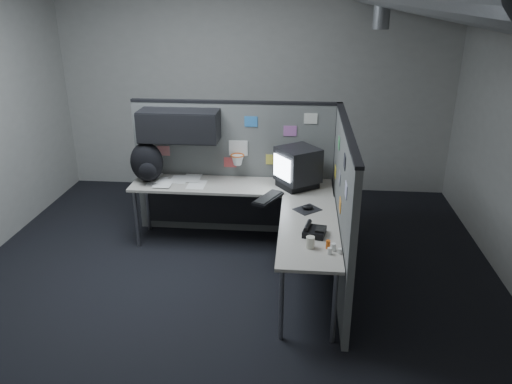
# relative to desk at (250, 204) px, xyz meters

# --- Properties ---
(room) EXTENTS (5.62, 5.62, 3.22)m
(room) POSITION_rel_desk_xyz_m (0.41, -0.70, 1.48)
(room) COLOR black
(room) RESTS_ON ground
(partition_back) EXTENTS (2.44, 0.42, 1.63)m
(partition_back) POSITION_rel_desk_xyz_m (-0.40, 0.53, 0.38)
(partition_back) COLOR #5D5F5D
(partition_back) RESTS_ON ground
(partition_right) EXTENTS (0.07, 2.23, 1.63)m
(partition_right) POSITION_rel_desk_xyz_m (0.95, -0.49, 0.21)
(partition_right) COLOR #5D5F5D
(partition_right) RESTS_ON ground
(desk) EXTENTS (2.31, 2.11, 0.73)m
(desk) POSITION_rel_desk_xyz_m (0.00, 0.00, 0.00)
(desk) COLOR #AAA599
(desk) RESTS_ON ground
(monitor) EXTENTS (0.56, 0.56, 0.46)m
(monitor) POSITION_rel_desk_xyz_m (0.51, 0.27, 0.35)
(monitor) COLOR black
(monitor) RESTS_ON desk
(keyboard) EXTENTS (0.33, 0.46, 0.04)m
(keyboard) POSITION_rel_desk_xyz_m (0.21, -0.13, 0.14)
(keyboard) COLOR black
(keyboard) RESTS_ON desk
(mouse) EXTENTS (0.31, 0.31, 0.05)m
(mouse) POSITION_rel_desk_xyz_m (0.62, -0.36, 0.14)
(mouse) COLOR black
(mouse) RESTS_ON desk
(phone) EXTENTS (0.23, 0.25, 0.10)m
(phone) POSITION_rel_desk_xyz_m (0.68, -0.91, 0.15)
(phone) COLOR black
(phone) RESTS_ON desk
(bottles) EXTENTS (0.14, 0.15, 0.08)m
(bottles) POSITION_rel_desk_xyz_m (0.82, -1.21, 0.15)
(bottles) COLOR silver
(bottles) RESTS_ON desk
(cup) EXTENTS (0.10, 0.10, 0.10)m
(cup) POSITION_rel_desk_xyz_m (0.64, -1.16, 0.17)
(cup) COLOR beige
(cup) RESTS_ON desk
(papers) EXTENTS (0.77, 0.50, 0.02)m
(papers) POSITION_rel_desk_xyz_m (-0.93, 0.32, 0.13)
(papers) COLOR white
(papers) RESTS_ON desk
(backpack) EXTENTS (0.38, 0.35, 0.47)m
(backpack) POSITION_rel_desk_xyz_m (-1.22, 0.28, 0.34)
(backpack) COLOR black
(backpack) RESTS_ON desk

